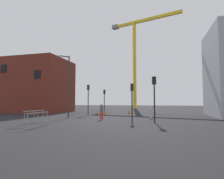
% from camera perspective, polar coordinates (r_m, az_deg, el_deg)
% --- Properties ---
extents(ground, '(160.00, 160.00, 0.00)m').
position_cam_1_polar(ground, '(18.49, -3.40, -9.41)').
color(ground, black).
extents(brick_building, '(10.43, 8.74, 9.19)m').
position_cam_1_polar(brick_building, '(35.86, -21.63, 0.94)').
color(brick_building, maroon).
rests_on(brick_building, ground).
extents(construction_crane, '(19.14, 6.47, 24.33)m').
position_cam_1_polar(construction_crane, '(53.00, 7.38, 12.11)').
color(construction_crane, yellow).
rests_on(construction_crane, ground).
extents(streetlamp_tall, '(1.13, 1.06, 7.10)m').
position_cam_1_polar(streetlamp_tall, '(22.07, -13.37, 2.38)').
color(streetlamp_tall, '#2D2D30').
rests_on(streetlamp_tall, ground).
extents(traffic_light_island, '(0.39, 0.34, 4.04)m').
position_cam_1_polar(traffic_light_island, '(16.88, 12.68, -0.65)').
color(traffic_light_island, black).
rests_on(traffic_light_island, ground).
extents(traffic_light_median, '(0.30, 0.39, 4.17)m').
position_cam_1_polar(traffic_light_median, '(26.22, -7.23, -1.62)').
color(traffic_light_median, '#232326').
rests_on(traffic_light_median, ground).
extents(traffic_light_corner, '(0.33, 0.39, 3.55)m').
position_cam_1_polar(traffic_light_corner, '(17.84, 6.07, -1.85)').
color(traffic_light_corner, '#232326').
rests_on(traffic_light_corner, ground).
extents(traffic_light_crosswalk, '(0.38, 0.35, 3.81)m').
position_cam_1_polar(traffic_light_crosswalk, '(30.82, -2.33, -2.37)').
color(traffic_light_crosswalk, '#232326').
rests_on(traffic_light_crosswalk, ground).
extents(pedestrian_walking, '(0.34, 0.34, 1.63)m').
position_cam_1_polar(pedestrian_walking, '(19.12, -3.20, -6.39)').
color(pedestrian_walking, red).
rests_on(pedestrian_walking, ground).
extents(safety_barrier_left_run, '(2.46, 0.41, 1.08)m').
position_cam_1_polar(safety_barrier_left_run, '(28.40, 14.13, -6.18)').
color(safety_barrier_left_run, '#9EA0A5').
rests_on(safety_barrier_left_run, ground).
extents(safety_barrier_right_run, '(0.18, 2.58, 1.08)m').
position_cam_1_polar(safety_barrier_right_run, '(14.42, -21.54, -8.50)').
color(safety_barrier_right_run, gray).
rests_on(safety_barrier_right_run, ground).
extents(safety_barrier_mid_span, '(0.11, 1.84, 1.08)m').
position_cam_1_polar(safety_barrier_mid_span, '(20.95, 11.72, -7.13)').
color(safety_barrier_mid_span, '#B2B5BA').
rests_on(safety_barrier_mid_span, ground).
extents(safety_barrier_rear, '(0.17, 2.51, 1.08)m').
position_cam_1_polar(safety_barrier_rear, '(17.62, -22.52, -7.57)').
color(safety_barrier_rear, gray).
rests_on(safety_barrier_rear, ground).
extents(traffic_cone_on_verge, '(0.64, 0.64, 0.65)m').
position_cam_1_polar(traffic_cone_on_verge, '(26.38, -2.24, -7.06)').
color(traffic_cone_on_verge, black).
rests_on(traffic_cone_on_verge, ground).
extents(traffic_cone_orange, '(0.55, 0.55, 0.55)m').
position_cam_1_polar(traffic_cone_orange, '(29.26, 5.19, -6.81)').
color(traffic_cone_orange, black).
rests_on(traffic_cone_orange, ground).
extents(traffic_cone_striped, '(0.52, 0.52, 0.52)m').
position_cam_1_polar(traffic_cone_striped, '(28.41, -4.52, -6.94)').
color(traffic_cone_striped, black).
rests_on(traffic_cone_striped, ground).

